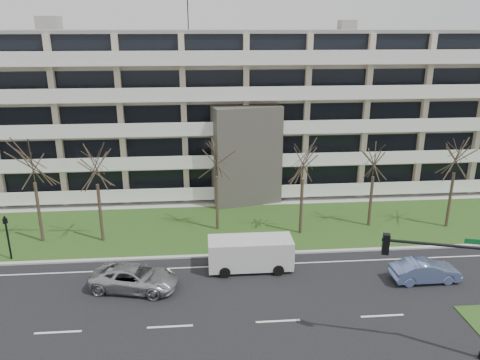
{
  "coord_description": "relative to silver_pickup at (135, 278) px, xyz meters",
  "views": [
    {
      "loc": [
        -3.98,
        -22.03,
        15.78
      ],
      "look_at": [
        -1.3,
        10.0,
        5.04
      ],
      "focal_mm": 35.0,
      "sensor_mm": 36.0,
      "label": 1
    }
  ],
  "objects": [
    {
      "name": "traffic_signal",
      "position": [
        16.27,
        -7.47,
        3.39
      ],
      "size": [
        5.33,
        1.88,
        6.4
      ],
      "rotation": [
        0.0,
        0.0,
        -0.29
      ],
      "color": "black",
      "rests_on": "ground"
    },
    {
      "name": "pedestrian_signal",
      "position": [
        -9.2,
        4.58,
        1.35
      ],
      "size": [
        0.38,
        0.35,
        3.31
      ],
      "rotation": [
        0.0,
        0.0,
        0.41
      ],
      "color": "black",
      "rests_on": "ground"
    },
    {
      "name": "blue_sedan",
      "position": [
        18.5,
        -0.61,
        -0.04
      ],
      "size": [
        4.4,
        1.62,
        1.44
      ],
      "primitive_type": "imported",
      "rotation": [
        0.0,
        0.0,
        1.59
      ],
      "color": "#7287C5",
      "rests_on": "ground"
    },
    {
      "name": "tree_3",
      "position": [
        5.48,
        8.49,
        5.5
      ],
      "size": [
        4.02,
        4.02,
        8.04
      ],
      "color": "#382B21",
      "rests_on": "ground"
    },
    {
      "name": "sidewalk",
      "position": [
        8.39,
        14.38,
        -0.72
      ],
      "size": [
        90.0,
        2.0,
        0.08
      ],
      "primitive_type": "cube",
      "color": "#B2B2AD",
      "rests_on": "ground"
    },
    {
      "name": "lane_edge_line",
      "position": [
        8.39,
        2.38,
        -0.75
      ],
      "size": [
        90.0,
        0.12,
        0.01
      ],
      "primitive_type": "cube",
      "color": "white",
      "rests_on": "ground"
    },
    {
      "name": "tree_4",
      "position": [
        12.0,
        7.23,
        5.52
      ],
      "size": [
        4.03,
        4.03,
        8.07
      ],
      "color": "#382B21",
      "rests_on": "ground"
    },
    {
      "name": "grass_verge",
      "position": [
        8.39,
        8.88,
        -0.73
      ],
      "size": [
        90.0,
        10.0,
        0.06
      ],
      "primitive_type": "cube",
      "color": "#234517",
      "rests_on": "ground"
    },
    {
      "name": "white_van",
      "position": [
        7.52,
        1.93,
        0.56
      ],
      "size": [
        5.66,
        2.35,
        2.19
      ],
      "rotation": [
        0.0,
        0.0,
        -0.0
      ],
      "color": "silver",
      "rests_on": "ground"
    },
    {
      "name": "tree_6",
      "position": [
        24.16,
        7.43,
        5.7
      ],
      "size": [
        4.15,
        4.15,
        8.29
      ],
      "color": "#382B21",
      "rests_on": "ground"
    },
    {
      "name": "curb",
      "position": [
        8.39,
        3.88,
        -0.7
      ],
      "size": [
        90.0,
        0.35,
        0.12
      ],
      "primitive_type": "cube",
      "color": "#B2B2AD",
      "rests_on": "ground"
    },
    {
      "name": "silver_pickup",
      "position": [
        0.0,
        0.0,
        0.0
      ],
      "size": [
        5.86,
        3.68,
        1.51
      ],
      "primitive_type": "imported",
      "rotation": [
        0.0,
        0.0,
        1.34
      ],
      "color": "#ACAEB3",
      "rests_on": "ground"
    },
    {
      "name": "tree_1",
      "position": [
        -7.9,
        7.4,
        5.84
      ],
      "size": [
        4.24,
        4.24,
        8.48
      ],
      "color": "#382B21",
      "rests_on": "ground"
    },
    {
      "name": "tree_2",
      "position": [
        -3.35,
        7.12,
        5.61
      ],
      "size": [
        4.09,
        4.09,
        8.19
      ],
      "color": "#382B21",
      "rests_on": "ground"
    },
    {
      "name": "apartment_building",
      "position": [
        8.38,
        21.2,
        6.86
      ],
      "size": [
        60.5,
        15.1,
        18.75
      ],
      "color": "beige",
      "rests_on": "ground"
    },
    {
      "name": "ground",
      "position": [
        8.39,
        -4.12,
        -0.76
      ],
      "size": [
        160.0,
        160.0,
        0.0
      ],
      "primitive_type": "plane",
      "color": "black",
      "rests_on": "ground"
    },
    {
      "name": "tree_5",
      "position": [
        17.9,
        8.16,
        5.17
      ],
      "size": [
        3.81,
        3.81,
        7.62
      ],
      "color": "#382B21",
      "rests_on": "ground"
    }
  ]
}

